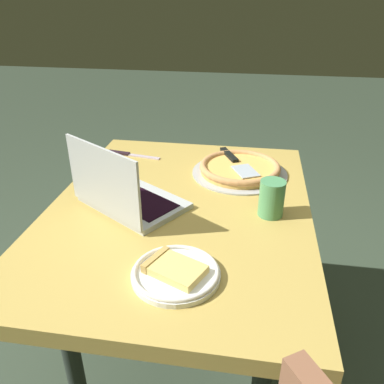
% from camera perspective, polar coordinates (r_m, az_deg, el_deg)
% --- Properties ---
extents(ground_plane, '(12.00, 12.00, 0.00)m').
position_cam_1_polar(ground_plane, '(1.77, -1.43, -23.76)').
color(ground_plane, '#344232').
extents(dining_table, '(1.10, 0.83, 0.75)m').
position_cam_1_polar(dining_table, '(1.31, -1.78, -5.40)').
color(dining_table, '#B69847').
rests_on(dining_table, ground_plane).
extents(laptop, '(0.36, 0.39, 0.23)m').
position_cam_1_polar(laptop, '(1.25, -9.77, -0.38)').
color(laptop, '#AFB4B3').
rests_on(laptop, dining_table).
extents(pizza_plate, '(0.22, 0.22, 0.04)m').
position_cam_1_polar(pizza_plate, '(0.97, -2.43, -11.51)').
color(pizza_plate, white).
rests_on(pizza_plate, dining_table).
extents(pizza_tray, '(0.35, 0.35, 0.04)m').
position_cam_1_polar(pizza_tray, '(1.48, 6.91, 3.37)').
color(pizza_tray, '#A5A8A6').
rests_on(pizza_tray, dining_table).
extents(table_knife, '(0.06, 0.23, 0.01)m').
position_cam_1_polar(table_knife, '(1.67, -9.23, 5.42)').
color(table_knife, '#C2B0BF').
rests_on(table_knife, dining_table).
extents(drink_cup, '(0.08, 0.08, 0.11)m').
position_cam_1_polar(drink_cup, '(1.21, 11.45, -0.84)').
color(drink_cup, '#4E945D').
rests_on(drink_cup, dining_table).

